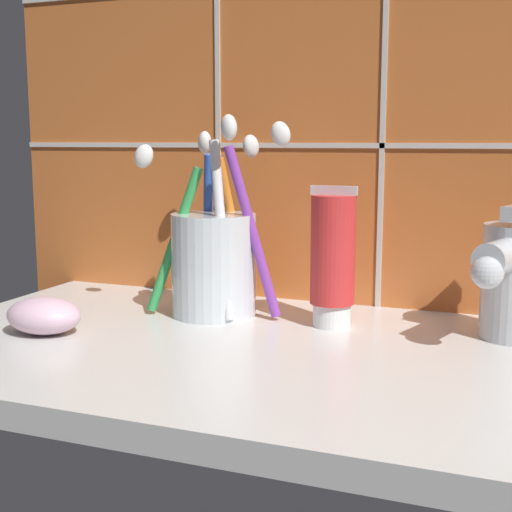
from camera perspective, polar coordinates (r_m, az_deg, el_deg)
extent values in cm
cube|color=silver|center=(56.08, 4.50, -8.57)|extent=(67.92, 34.39, 2.00)
cube|color=#C6662D|center=(70.47, 8.94, 13.26)|extent=(77.92, 1.50, 46.38)
cube|color=beige|center=(69.46, 8.67, 8.73)|extent=(77.92, 0.24, 0.50)
cube|color=beige|center=(74.49, -3.08, 13.13)|extent=(0.50, 0.24, 46.38)
cube|color=beige|center=(69.30, 10.19, 13.30)|extent=(0.50, 0.24, 46.38)
cylinder|color=silver|center=(65.94, -3.40, -0.71)|extent=(7.81, 7.81, 9.49)
cylinder|color=purple|center=(63.75, -0.28, 1.93)|extent=(5.33, 1.71, 15.46)
ellipsoid|color=white|center=(62.73, 1.98, 9.74)|extent=(2.41, 1.63, 2.58)
cylinder|color=orange|center=(67.90, -1.73, 1.90)|extent=(2.79, 4.57, 14.33)
ellipsoid|color=white|center=(68.81, -0.41, 8.78)|extent=(2.12, 2.54, 2.56)
cylinder|color=blue|center=(68.79, -3.88, 2.12)|extent=(2.88, 3.88, 14.63)
ellipsoid|color=white|center=(70.05, -4.13, 9.05)|extent=(2.22, 2.49, 2.51)
cylinder|color=green|center=(66.09, -6.53, 1.27)|extent=(5.52, 2.45, 13.55)
ellipsoid|color=white|center=(66.04, -8.97, 7.89)|extent=(2.60, 1.91, 2.64)
cylinder|color=white|center=(63.09, -2.78, 2.07)|extent=(3.31, 2.87, 15.87)
ellipsoid|color=white|center=(61.29, -2.19, 10.25)|extent=(2.40, 2.28, 2.45)
cylinder|color=white|center=(62.93, 6.08, -4.68)|extent=(3.30, 3.30, 2.07)
cylinder|color=red|center=(61.80, 6.17, 0.50)|extent=(3.89, 3.89, 9.43)
cube|color=silver|center=(61.24, 6.26, 5.24)|extent=(4.08, 0.36, 0.80)
cylinder|color=silver|center=(58.22, 19.26, 0.06)|extent=(4.57, 7.37, 2.62)
sphere|color=silver|center=(55.16, 18.00, -1.28)|extent=(2.45, 2.45, 2.45)
ellipsoid|color=#DBB2C6|center=(62.74, -16.60, -4.58)|extent=(6.59, 5.06, 3.10)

